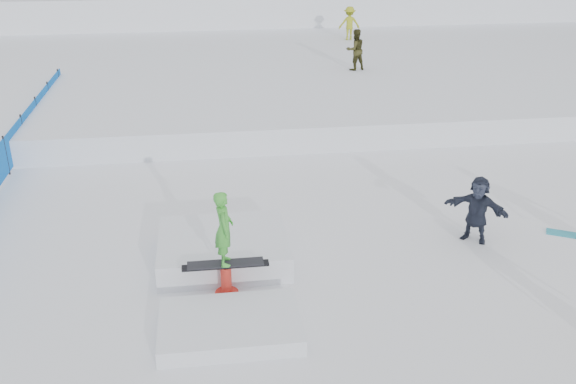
{
  "coord_description": "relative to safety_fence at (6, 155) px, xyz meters",
  "views": [
    {
      "loc": [
        -1.18,
        -10.32,
        6.71
      ],
      "look_at": [
        0.5,
        2.0,
        1.1
      ],
      "focal_mm": 40.0,
      "sensor_mm": 36.0,
      "label": 1
    }
  ],
  "objects": [
    {
      "name": "ground",
      "position": [
        6.5,
        -6.6,
        -0.55
      ],
      "size": [
        120.0,
        120.0,
        0.0
      ],
      "primitive_type": "plane",
      "color": "white"
    },
    {
      "name": "walker_ygreen",
      "position": [
        12.34,
        13.15,
        1.02
      ],
      "size": [
        1.03,
        0.64,
        1.53
      ],
      "primitive_type": "imported",
      "rotation": [
        0.0,
        0.0,
        3.07
      ],
      "color": "#9DA61C",
      "rests_on": "snow_midrise"
    },
    {
      "name": "jib_rail_feature",
      "position": [
        5.56,
        -6.1,
        -0.25
      ],
      "size": [
        2.6,
        4.4,
        2.11
      ],
      "color": "white",
      "rests_on": "ground"
    },
    {
      "name": "snow_midrise",
      "position": [
        6.5,
        9.4,
        -0.15
      ],
      "size": [
        50.0,
        18.0,
        0.8
      ],
      "primitive_type": "cube",
      "color": "white",
      "rests_on": "ground"
    },
    {
      "name": "safety_fence",
      "position": [
        0.0,
        0.0,
        0.0
      ],
      "size": [
        0.05,
        16.0,
        1.1
      ],
      "color": "blue",
      "rests_on": "ground"
    },
    {
      "name": "snow_berm",
      "position": [
        6.5,
        23.4,
        0.65
      ],
      "size": [
        60.0,
        14.0,
        2.4
      ],
      "primitive_type": "cube",
      "color": "white",
      "rests_on": "ground"
    },
    {
      "name": "spectator_dark",
      "position": [
        11.0,
        -5.24,
        0.19
      ],
      "size": [
        1.34,
        1.21,
        1.48
      ],
      "primitive_type": "imported",
      "rotation": [
        0.0,
        0.0,
        -0.69
      ],
      "color": "#222738",
      "rests_on": "ground"
    },
    {
      "name": "walker_olive",
      "position": [
        11.22,
        7.2,
        1.03
      ],
      "size": [
        0.89,
        0.77,
        1.56
      ],
      "primitive_type": "imported",
      "rotation": [
        0.0,
        0.0,
        3.42
      ],
      "color": "#313013",
      "rests_on": "snow_midrise"
    }
  ]
}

